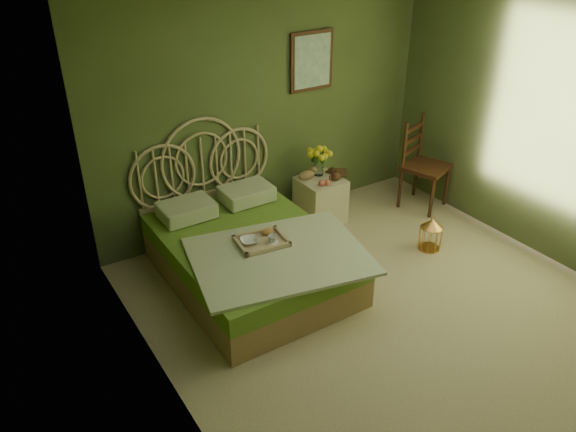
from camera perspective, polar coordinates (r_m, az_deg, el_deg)
floor at (r=5.17m, az=11.20°, el=-10.22°), size 4.50×4.50×0.00m
ceiling at (r=4.08m, az=14.87°, el=19.34°), size 4.50×4.50×0.00m
wall_back at (r=6.12m, az=-2.16°, el=10.74°), size 4.00×0.00×4.00m
wall_left at (r=3.50m, az=-11.50°, el=-5.08°), size 0.00×4.50×4.50m
wall_right at (r=5.98m, az=26.76°, el=7.15°), size 0.00×4.50×4.50m
wall_art at (r=6.26m, az=2.43°, el=15.45°), size 0.54×0.04×0.64m
bed at (r=5.44m, az=-4.10°, el=-3.59°), size 1.73×2.19×1.35m
nightstand at (r=6.43m, az=3.29°, el=2.42°), size 0.47×0.48×0.95m
chair at (r=6.86m, az=13.41°, el=5.78°), size 0.61×0.61×1.08m
birdcage at (r=6.12m, az=14.29°, el=-1.82°), size 0.23×0.23×0.35m
book_lower at (r=6.45m, az=4.57°, el=4.25°), size 0.22×0.25×0.02m
book_upper at (r=6.44m, az=4.58°, el=4.41°), size 0.26×0.27×0.02m
cereal_bowl at (r=5.13m, az=-3.95°, el=-2.54°), size 0.20×0.20×0.04m
coffee_cup at (r=5.11m, az=-1.59°, el=-2.36°), size 0.10×0.10×0.07m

